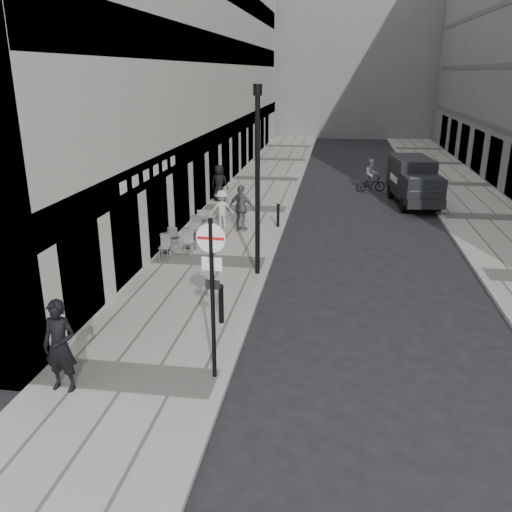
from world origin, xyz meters
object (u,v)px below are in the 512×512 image
at_px(walking_man, 60,346).
at_px(panel_van, 414,179).
at_px(cyclist, 371,179).
at_px(lamppost, 258,173).
at_px(sign_post, 212,279).

distance_m(walking_man, panel_van, 20.54).
bearing_deg(walking_man, cyclist, 75.30).
xyz_separation_m(walking_man, lamppost, (2.95, 7.26, 2.28)).
bearing_deg(cyclist, lamppost, -125.81).
bearing_deg(panel_van, lamppost, -125.72).
distance_m(lamppost, panel_van, 12.91).
height_order(walking_man, panel_van, panel_van).
bearing_deg(walking_man, sign_post, 21.64).
bearing_deg(lamppost, sign_post, -90.00).
relative_size(walking_man, sign_post, 0.56).
bearing_deg(panel_van, walking_man, -123.09).
xyz_separation_m(walking_man, sign_post, (2.95, 0.93, 1.26)).
height_order(walking_man, cyclist, walking_man).
bearing_deg(panel_van, sign_post, -116.17).
distance_m(walking_man, cyclist, 22.30).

